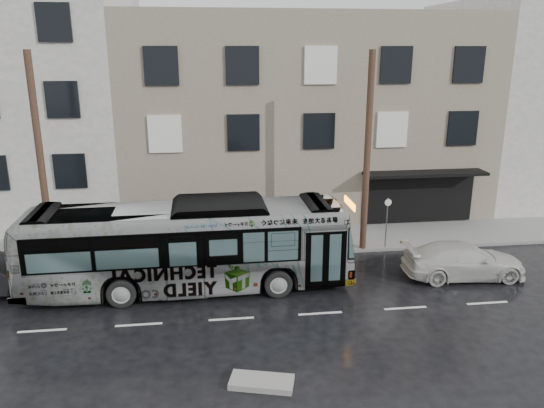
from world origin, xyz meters
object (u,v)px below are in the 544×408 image
at_px(white_sedan, 464,260).
at_px(sign_post, 387,223).
at_px(bus, 188,246).
at_px(utility_pole_front, 367,154).
at_px(utility_pole_rear, 41,162).

bearing_deg(white_sedan, sign_post, 36.19).
bearing_deg(bus, sign_post, -72.39).
distance_m(utility_pole_front, white_sedan, 6.14).
distance_m(bus, white_sedan, 11.34).
distance_m(utility_pole_front, utility_pole_rear, 14.00).
bearing_deg(utility_pole_rear, sign_post, 0.00).
relative_size(sign_post, bus, 0.19).
bearing_deg(utility_pole_rear, bus, -26.67).
bearing_deg(utility_pole_front, bus, -159.35).
height_order(bus, white_sedan, bus).
relative_size(utility_pole_front, sign_post, 3.75).
distance_m(utility_pole_rear, white_sedan, 18.05).
distance_m(utility_pole_front, bus, 9.02).
distance_m(utility_pole_rear, bus, 7.31).
relative_size(utility_pole_front, bus, 0.71).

